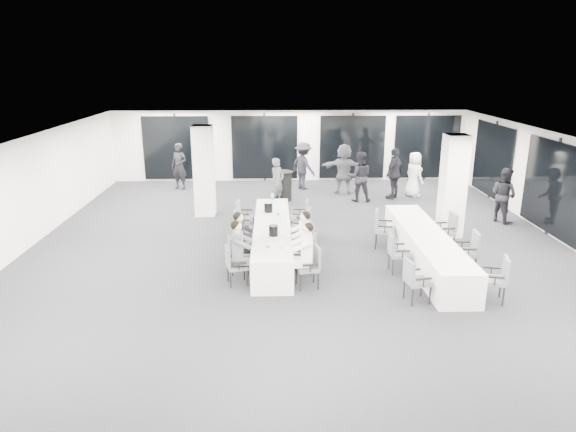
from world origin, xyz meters
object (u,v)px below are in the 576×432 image
(chair_main_right_fourth, at_px, (304,223))
(chair_side_right_near, at_px, (498,276))
(cocktail_table, at_px, (282,186))
(chair_main_left_fourth, at_px, (240,226))
(chair_side_right_far, at_px, (447,228))
(ice_bucket_far, at_px, (268,207))
(chair_main_right_second, at_px, (308,251))
(chair_side_left_mid, at_px, (396,251))
(chair_side_left_far, at_px, (382,226))
(standing_guest_g, at_px, (179,163))
(chair_main_left_mid, at_px, (238,240))
(chair_main_left_near, at_px, (234,263))
(standing_guest_f, at_px, (344,166))
(banquet_table_side, at_px, (426,248))
(chair_main_right_mid, at_px, (306,238))
(chair_main_left_far, at_px, (243,215))
(standing_guest_a, at_px, (277,178))
(standing_guest_c, at_px, (303,163))
(standing_guest_h, at_px, (504,191))
(standing_guest_d, at_px, (395,170))
(chair_side_right_mid, at_px, (469,249))
(chair_main_right_far, at_px, (302,214))
(chair_side_left_near, at_px, (414,278))
(banquet_table_main, at_px, (272,239))
(chair_main_left_second, at_px, (236,252))
(ice_bucket_near, at_px, (273,231))
(standing_guest_b, at_px, (359,173))
(standing_guest_e, at_px, (414,172))
(chair_main_right_near, at_px, (311,264))

(chair_main_right_fourth, distance_m, chair_side_right_near, 5.10)
(cocktail_table, xyz_separation_m, chair_main_left_fourth, (-1.18, -4.52, 0.01))
(chair_side_right_far, xyz_separation_m, ice_bucket_far, (-4.59, 0.91, 0.34))
(chair_side_right_near, bearing_deg, chair_main_right_second, 80.93)
(chair_side_left_mid, xyz_separation_m, chair_side_left_far, (-0.00, 1.65, 0.05))
(standing_guest_g, bearing_deg, chair_main_right_second, -37.81)
(chair_main_right_fourth, xyz_separation_m, chair_side_right_near, (3.66, -3.55, -0.01))
(cocktail_table, bearing_deg, chair_main_left_mid, -102.00)
(chair_main_left_near, bearing_deg, standing_guest_f, 142.49)
(banquet_table_side, xyz_separation_m, chair_main_right_mid, (-2.83, 0.46, 0.14))
(chair_main_left_far, height_order, standing_guest_a, standing_guest_a)
(chair_side_left_mid, height_order, standing_guest_c, standing_guest_c)
(standing_guest_c, xyz_separation_m, standing_guest_h, (5.73, -4.31, -0.07))
(chair_side_left_mid, bearing_deg, standing_guest_d, 166.84)
(banquet_table_side, bearing_deg, chair_side_right_mid, -31.15)
(chair_main_right_far, distance_m, standing_guest_a, 3.12)
(chair_main_left_mid, xyz_separation_m, chair_side_left_near, (3.66, -2.40, 0.02))
(chair_main_left_near, bearing_deg, banquet_table_side, 89.63)
(banquet_table_side, bearing_deg, banquet_table_main, 167.81)
(banquet_table_main, xyz_separation_m, ice_bucket_far, (-0.10, 1.12, 0.51))
(chair_main_left_second, height_order, chair_side_left_far, chair_side_left_far)
(ice_bucket_near, bearing_deg, standing_guest_b, 62.96)
(chair_side_left_near, xyz_separation_m, standing_guest_h, (4.07, 5.29, 0.42))
(chair_main_left_fourth, bearing_deg, chair_side_left_near, 46.14)
(chair_main_left_fourth, xyz_separation_m, chair_main_right_fourth, (1.66, 0.09, 0.03))
(banquet_table_side, bearing_deg, chair_side_left_far, 126.04)
(chair_side_right_near, bearing_deg, chair_side_right_far, 14.94)
(chair_main_right_fourth, distance_m, standing_guest_c, 6.10)
(chair_main_left_mid, relative_size, chair_main_left_far, 0.95)
(chair_main_left_far, relative_size, ice_bucket_far, 3.47)
(banquet_table_main, relative_size, chair_main_left_second, 5.79)
(banquet_table_side, distance_m, standing_guest_f, 6.89)
(chair_main_right_far, relative_size, standing_guest_h, 0.51)
(standing_guest_c, xyz_separation_m, standing_guest_e, (3.86, -1.24, -0.11))
(chair_side_left_near, height_order, standing_guest_e, standing_guest_e)
(chair_main_left_mid, bearing_deg, ice_bucket_far, 154.72)
(chair_side_right_near, relative_size, standing_guest_a, 0.53)
(chair_main_left_near, bearing_deg, standing_guest_b, 136.80)
(standing_guest_a, height_order, standing_guest_d, standing_guest_d)
(chair_main_right_near, bearing_deg, standing_guest_g, 15.88)
(banquet_table_side, height_order, chair_main_right_near, chair_main_right_near)
(ice_bucket_near, bearing_deg, banquet_table_side, 0.83)
(chair_main_right_far, xyz_separation_m, standing_guest_c, (0.34, 5.22, 0.46))
(chair_main_left_near, relative_size, standing_guest_f, 0.42)
(chair_side_left_near, distance_m, standing_guest_c, 9.75)
(standing_guest_f, xyz_separation_m, ice_bucket_far, (-2.69, -4.87, -0.16))
(ice_bucket_near, height_order, ice_bucket_far, ice_bucket_far)
(chair_side_right_mid, relative_size, standing_guest_b, 0.49)
(chair_side_left_near, height_order, chair_side_left_far, chair_side_left_far)
(standing_guest_d, bearing_deg, cocktail_table, -47.46)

